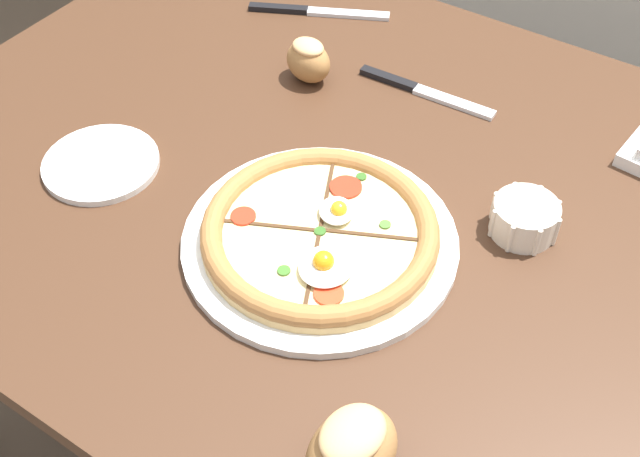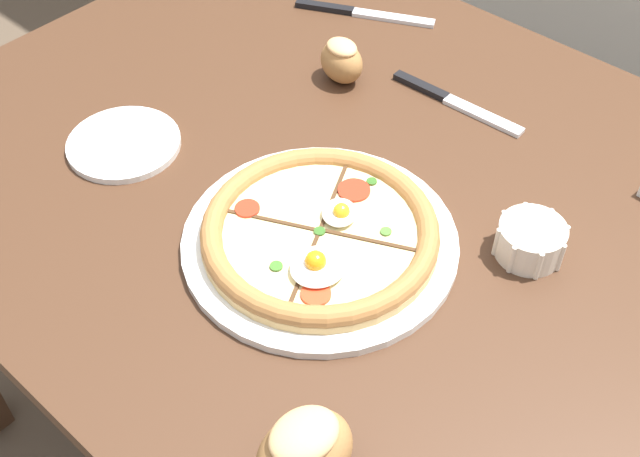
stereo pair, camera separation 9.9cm
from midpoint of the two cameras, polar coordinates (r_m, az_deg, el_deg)
name	(u,v)px [view 1 (the left image)]	position (r m, az deg, el deg)	size (l,w,h in m)	color
ground_plane	(329,447)	(1.71, -1.05, -15.40)	(12.00, 12.00, 0.00)	brown
dining_table	(333,227)	(1.17, -1.49, 0.00)	(1.27, 0.97, 0.76)	#422819
pizza	(320,235)	(1.00, -2.83, -0.59)	(0.35, 0.35, 0.06)	white
ramekin_bowl	(525,218)	(1.03, 11.72, 0.62)	(0.09, 0.09, 0.05)	silver
bread_piece_near	(308,60)	(1.26, -3.15, 11.81)	(0.09, 0.07, 0.07)	#A3703D
bread_piece_mid	(352,450)	(0.79, -1.43, -15.71)	(0.09, 0.11, 0.09)	#A3703D
knife_main	(317,11)	(1.43, -2.27, 15.09)	(0.23, 0.12, 0.01)	silver
knife_spare	(424,91)	(1.25, 5.14, 9.59)	(0.22, 0.03, 0.01)	silver
side_saucer	(101,164)	(1.17, -17.69, 4.29)	(0.16, 0.16, 0.01)	white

